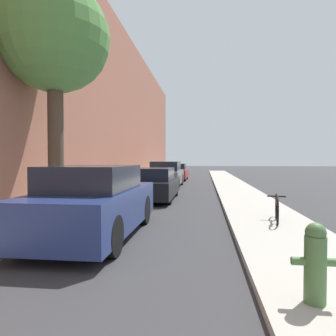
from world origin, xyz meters
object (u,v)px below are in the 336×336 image
at_px(parked_car_black, 152,184).
at_px(bicycle, 277,208).
at_px(street_tree_near, 55,40).
at_px(parked_car_navy, 95,202).
at_px(parked_car_grey, 166,175).
at_px(parked_car_red, 175,172).
at_px(fire_hydrant, 315,262).

xyz_separation_m(parked_car_black, bicycle, (3.81, -4.40, -0.16)).
xyz_separation_m(parked_car_black, street_tree_near, (-2.08, -3.77, 4.34)).
bearing_deg(bicycle, parked_car_navy, -149.29).
bearing_deg(street_tree_near, bicycle, -6.16).
distance_m(parked_car_black, parked_car_grey, 5.66).
distance_m(parked_car_red, fire_hydrant, 20.31).
bearing_deg(parked_car_grey, street_tree_near, -101.63).
bearing_deg(fire_hydrant, bicycle, 82.08).
relative_size(parked_car_black, parked_car_red, 1.04).
bearing_deg(fire_hydrant, parked_car_navy, 140.59).
bearing_deg(parked_car_red, bicycle, -75.79).
height_order(parked_car_black, parked_car_grey, parked_car_grey).
bearing_deg(parked_car_navy, parked_car_black, 88.40).
height_order(parked_car_red, street_tree_near, street_tree_near).
relative_size(parked_car_grey, parked_car_red, 1.13).
bearing_deg(parked_car_black, parked_car_navy, -91.60).
xyz_separation_m(parked_car_grey, parked_car_red, (-0.06, 5.77, -0.09)).
height_order(parked_car_grey, bicycle, parked_car_grey).
bearing_deg(street_tree_near, parked_car_black, 61.14).
xyz_separation_m(parked_car_navy, parked_car_grey, (0.03, 11.47, 0.00)).
distance_m(parked_car_black, parked_car_red, 11.42).
distance_m(parked_car_navy, parked_car_grey, 11.47).
relative_size(parked_car_grey, fire_hydrant, 5.32).
height_order(parked_car_black, street_tree_near, street_tree_near).
height_order(parked_car_grey, parked_car_red, parked_car_grey).
bearing_deg(parked_car_navy, street_tree_near, 133.11).
bearing_deg(fire_hydrant, parked_car_grey, 103.27).
relative_size(fire_hydrant, bicycle, 0.56).
bearing_deg(parked_car_red, parked_car_navy, -89.88).
bearing_deg(street_tree_near, parked_car_red, 82.95).
distance_m(parked_car_navy, fire_hydrant, 4.39).
height_order(fire_hydrant, bicycle, fire_hydrant).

